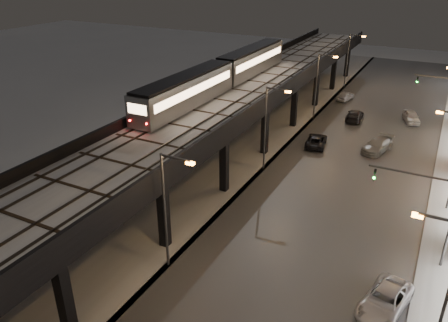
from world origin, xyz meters
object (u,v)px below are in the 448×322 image
at_px(car_mid_dark, 355,116).
at_px(car_onc_dark, 384,301).
at_px(car_onc_white, 378,146).
at_px(car_onc_red, 411,117).
at_px(subway_train, 223,73).
at_px(car_mid_silver, 316,141).
at_px(car_far_white, 345,96).

distance_m(car_mid_dark, car_onc_dark, 36.53).
distance_m(car_onc_dark, car_onc_white, 26.22).
relative_size(car_onc_dark, car_onc_red, 1.17).
relative_size(car_onc_white, car_onc_red, 1.17).
height_order(subway_train, car_onc_dark, subway_train).
xyz_separation_m(subway_train, car_onc_white, (17.70, 4.74, -7.47)).
relative_size(car_mid_silver, car_onc_dark, 0.93).
distance_m(subway_train, car_onc_dark, 31.71).
bearing_deg(car_mid_silver, car_mid_dark, -109.46).
height_order(car_mid_silver, car_onc_dark, car_onc_dark).
height_order(car_onc_white, car_onc_red, car_onc_red).
xyz_separation_m(subway_train, car_mid_silver, (10.94, 3.08, -7.55)).
bearing_deg(subway_train, car_mid_silver, 15.72).
xyz_separation_m(car_mid_silver, car_onc_white, (6.76, 1.66, 0.08)).
height_order(subway_train, car_far_white, subway_train).
height_order(subway_train, car_mid_dark, subway_train).
bearing_deg(car_onc_red, car_mid_dark, -175.71).
relative_size(car_onc_dark, car_onc_white, 1.00).
relative_size(car_mid_dark, car_onc_red, 1.13).
distance_m(car_mid_silver, car_onc_dark, 26.75).
distance_m(car_far_white, car_onc_white, 20.03).
bearing_deg(car_onc_dark, car_mid_dark, 117.28).
relative_size(subway_train, car_onc_white, 6.31).
bearing_deg(subway_train, car_mid_dark, 47.55).
relative_size(subway_train, car_mid_dark, 6.56).
relative_size(subway_train, car_far_white, 7.82).
height_order(car_mid_dark, car_far_white, car_mid_dark).
distance_m(car_mid_silver, car_far_white, 20.05).
relative_size(car_mid_silver, car_mid_dark, 0.97).
xyz_separation_m(car_mid_dark, car_onc_dark, (9.48, -35.28, -0.01)).
relative_size(car_far_white, car_onc_white, 0.81).
bearing_deg(car_onc_white, car_mid_dark, 131.49).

